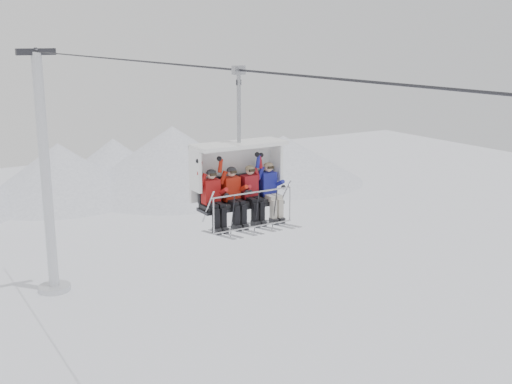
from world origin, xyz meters
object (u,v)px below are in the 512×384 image
skier_center_left (233,194)px  skier_far_left (213,197)px  skier_far_right (270,189)px  skier_center_right (252,192)px  chairlift_carrier (237,173)px  lift_tower_right (47,192)px

skier_center_left → skier_far_left: bearing=180.0°
skier_far_right → skier_center_right: bearing=-179.7°
chairlift_carrier → skier_far_left: chairlift_carrier is taller
lift_tower_right → skier_center_right: (0.26, -21.36, 4.43)m
chairlift_carrier → skier_center_right: bearing=-49.8°
lift_tower_right → chairlift_carrier: lift_tower_right is taller
chairlift_carrier → skier_far_right: chairlift_carrier is taller
chairlift_carrier → skier_center_left: 0.62m
lift_tower_right → skier_center_left: 21.81m
lift_tower_right → skier_center_right: lift_tower_right is taller
chairlift_carrier → skier_far_left: (-0.86, -0.30, -0.47)m
skier_center_left → skier_far_right: bearing=0.0°
skier_far_left → skier_far_right: (1.68, 0.00, 0.00)m
lift_tower_right → skier_far_right: lift_tower_right is taller
skier_far_right → lift_tower_right: bearing=92.2°
skier_center_left → skier_center_right: bearing=-0.3°
skier_far_left → skier_center_left: bearing=0.0°
lift_tower_right → skier_far_left: lift_tower_right is taller
lift_tower_right → skier_far_left: bearing=-92.3°
lift_tower_right → skier_center_left: (-0.28, -21.35, 4.44)m
skier_center_left → skier_center_right: skier_center_left is taller
lift_tower_right → chairlift_carrier: size_ratio=3.38×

